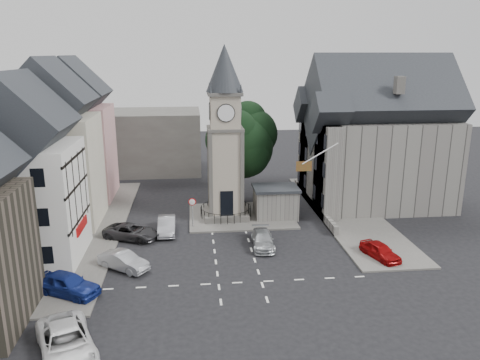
{
  "coord_description": "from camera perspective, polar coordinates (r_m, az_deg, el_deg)",
  "views": [
    {
      "loc": [
        -3.06,
        -34.85,
        15.47
      ],
      "look_at": [
        1.09,
        5.0,
        4.54
      ],
      "focal_mm": 35.0,
      "sensor_mm": 36.0,
      "label": 1
    }
  ],
  "objects": [
    {
      "name": "pavement_east",
      "position": [
        47.96,
        12.73,
        -3.86
      ],
      "size": [
        6.0,
        26.0,
        0.14
      ],
      "primitive_type": "cube",
      "color": "#595651",
      "rests_on": "ground"
    },
    {
      "name": "east_building",
      "position": [
        50.35,
        15.96,
        4.13
      ],
      "size": [
        14.4,
        11.4,
        12.6
      ],
      "color": "slate",
      "rests_on": "ground"
    },
    {
      "name": "flagpole",
      "position": [
        41.27,
        9.75,
        3.2
      ],
      "size": [
        3.68,
        0.1,
        2.74
      ],
      "color": "white",
      "rests_on": "ground"
    },
    {
      "name": "central_island",
      "position": [
        45.76,
        0.13,
        -4.39
      ],
      "size": [
        10.0,
        8.0,
        0.16
      ],
      "primitive_type": "cube",
      "color": "#595651",
      "rests_on": "ground"
    },
    {
      "name": "terrace_tudor",
      "position": [
        38.15,
        -24.76,
        -0.26
      ],
      "size": [
        8.1,
        7.6,
        12.0
      ],
      "color": "silver",
      "rests_on": "ground"
    },
    {
      "name": "backdrop_west",
      "position": [
        64.51,
        -13.85,
        4.57
      ],
      "size": [
        20.0,
        10.0,
        8.0
      ],
      "primitive_type": "cube",
      "color": "#4C4944",
      "rests_on": "ground"
    },
    {
      "name": "car_east_red",
      "position": [
        38.19,
        16.72,
        -8.28
      ],
      "size": [
        2.6,
        4.03,
        1.28
      ],
      "primitive_type": "imported",
      "rotation": [
        0.0,
        0.0,
        0.31
      ],
      "color": "#960809",
      "rests_on": "ground"
    },
    {
      "name": "car_west_grey",
      "position": [
        41.31,
        -13.11,
        -6.17
      ],
      "size": [
        5.21,
        3.77,
        1.32
      ],
      "primitive_type": "imported",
      "rotation": [
        0.0,
        0.0,
        1.2
      ],
      "color": "#2D2C2F",
      "rests_on": "ground"
    },
    {
      "name": "warning_sign_post",
      "position": [
        42.47,
        -5.83,
        -3.28
      ],
      "size": [
        0.7,
        0.19,
        2.85
      ],
      "color": "black",
      "rests_on": "ground"
    },
    {
      "name": "terrace_pink",
      "position": [
        53.1,
        -19.47,
        4.75
      ],
      "size": [
        8.1,
        7.6,
        12.8
      ],
      "color": "#CD948D",
      "rests_on": "ground"
    },
    {
      "name": "car_west_blue",
      "position": [
        33.46,
        -20.34,
        -11.81
      ],
      "size": [
        4.92,
        3.79,
        1.56
      ],
      "primitive_type": "imported",
      "rotation": [
        0.0,
        0.0,
        1.08
      ],
      "color": "navy",
      "rests_on": "ground"
    },
    {
      "name": "stone_shelter",
      "position": [
        45.27,
        4.36,
        -2.7
      ],
      "size": [
        4.3,
        3.3,
        3.08
      ],
      "color": "slate",
      "rests_on": "ground"
    },
    {
      "name": "ground",
      "position": [
        38.25,
        -0.85,
        -8.6
      ],
      "size": [
        120.0,
        120.0,
        0.0
      ],
      "primitive_type": "plane",
      "color": "black",
      "rests_on": "ground"
    },
    {
      "name": "van_sw_white",
      "position": [
        27.46,
        -20.41,
        -18.12
      ],
      "size": [
        4.56,
        6.26,
        1.58
      ],
      "primitive_type": "imported",
      "rotation": [
        0.0,
        0.0,
        0.38
      ],
      "color": "silver",
      "rests_on": "ground"
    },
    {
      "name": "town_tree",
      "position": [
        48.86,
        0.1,
        5.25
      ],
      "size": [
        7.2,
        7.2,
        10.8
      ],
      "color": "black",
      "rests_on": "ground"
    },
    {
      "name": "pavement_west",
      "position": [
        44.67,
        -17.84,
        -5.68
      ],
      "size": [
        6.0,
        30.0,
        0.14
      ],
      "primitive_type": "cube",
      "color": "#595651",
      "rests_on": "ground"
    },
    {
      "name": "east_boundary_wall",
      "position": [
        48.86,
        8.9,
        -2.83
      ],
      "size": [
        0.4,
        16.0,
        0.9
      ],
      "primitive_type": "cube",
      "color": "slate",
      "rests_on": "ground"
    },
    {
      "name": "car_west_silver",
      "position": [
        35.92,
        -14.01,
        -9.56
      ],
      "size": [
        4.1,
        3.52,
        1.33
      ],
      "primitive_type": "imported",
      "rotation": [
        0.0,
        0.0,
        0.94
      ],
      "color": "#A4A7AC",
      "rests_on": "ground"
    },
    {
      "name": "terrace_cream",
      "position": [
        45.5,
        -21.71,
        2.9
      ],
      "size": [
        8.1,
        7.6,
        12.8
      ],
      "color": "beige",
      "rests_on": "ground"
    },
    {
      "name": "car_island_silver",
      "position": [
        42.1,
        -8.92,
        -5.46
      ],
      "size": [
        1.57,
        4.31,
        1.41
      ],
      "primitive_type": "imported",
      "rotation": [
        0.0,
        0.0,
        0.02
      ],
      "color": "#9B9CA3",
      "rests_on": "ground"
    },
    {
      "name": "car_island_east",
      "position": [
        38.75,
        2.79,
        -7.3
      ],
      "size": [
        1.92,
        4.32,
        1.23
      ],
      "primitive_type": "imported",
      "rotation": [
        0.0,
        0.0,
        -0.05
      ],
      "color": "#A2A6AA",
      "rests_on": "ground"
    },
    {
      "name": "clock_tower",
      "position": [
        43.58,
        -1.84,
        5.54
      ],
      "size": [
        4.86,
        4.86,
        16.25
      ],
      "color": "#4C4944",
      "rests_on": "ground"
    },
    {
      "name": "road_markings",
      "position": [
        33.32,
        0.01,
        -12.4
      ],
      "size": [
        20.0,
        8.0,
        0.01
      ],
      "primitive_type": "cube",
      "color": "silver",
      "rests_on": "ground"
    },
    {
      "name": "pedestrian",
      "position": [
        47.21,
        9.76,
        -3.07
      ],
      "size": [
        0.68,
        0.56,
        1.61
      ],
      "primitive_type": "imported",
      "rotation": [
        0.0,
        0.0,
        3.48
      ],
      "color": "beige",
      "rests_on": "ground"
    }
  ]
}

